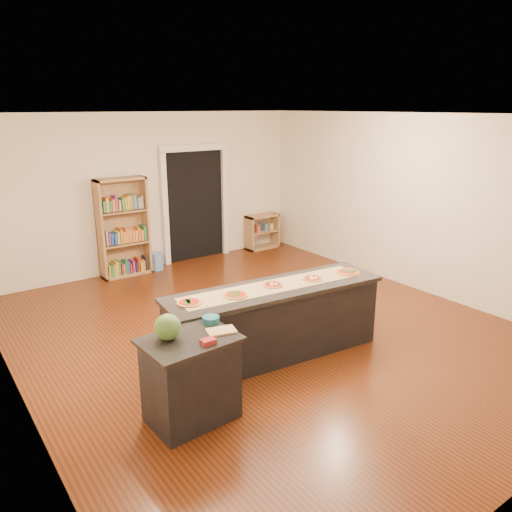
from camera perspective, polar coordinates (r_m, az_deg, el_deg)
room at (r=6.31m, az=1.06°, el=3.05°), size 6.00×7.00×2.80m
doorway at (r=9.69m, az=-6.97°, el=6.60°), size 1.40×0.09×2.21m
kitchen_island at (r=5.98m, az=2.14°, el=-7.48°), size 2.66×0.72×0.88m
side_counter at (r=4.88m, az=-7.44°, el=-13.76°), size 0.86×0.63×0.85m
bookshelf at (r=8.99m, az=-14.90°, el=3.15°), size 0.86×0.31×1.73m
low_shelf at (r=10.50m, az=0.72°, el=2.81°), size 0.72×0.31×0.72m
waste_bin at (r=9.33m, az=-11.19°, el=-0.59°), size 0.22×0.22×0.32m
kraft_paper at (r=5.83m, az=2.05°, el=-3.46°), size 2.34×0.64×0.00m
watermelon at (r=4.64m, az=-10.06°, el=-8.00°), size 0.24×0.24×0.24m
cutting_board at (r=4.77m, az=-3.99°, el=-8.54°), size 0.31×0.24×0.02m
package_red at (r=4.55m, az=-5.48°, el=-9.70°), size 0.13×0.10×0.05m
package_teal at (r=4.96m, az=-5.17°, el=-7.25°), size 0.17×0.17×0.06m
pizza_a at (r=5.37m, az=-7.64°, el=-5.29°), size 0.28×0.28×0.02m
pizza_b at (r=5.54m, az=-2.35°, el=-4.47°), size 0.26×0.26×0.02m
pizza_c at (r=5.84m, az=1.95°, el=-3.30°), size 0.24×0.24×0.02m
pizza_d at (r=6.08m, az=6.49°, el=-2.57°), size 0.27×0.27×0.02m
pizza_e at (r=6.39m, az=10.44°, el=-1.80°), size 0.29×0.29×0.02m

